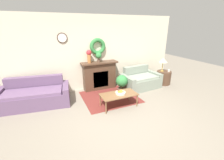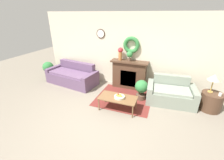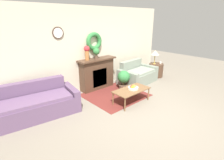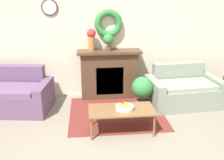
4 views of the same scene
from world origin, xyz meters
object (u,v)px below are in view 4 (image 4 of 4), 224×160
object	(u,v)px
loveseat_right	(183,90)
fruit_bowl	(124,107)
fireplace	(109,74)
vase_on_mantel_left	(91,38)
potted_plant_on_mantel	(108,40)
potted_plant_floor_by_loveseat	(142,90)
coffee_table	(121,111)

from	to	relation	value
loveseat_right	fruit_bowl	bearing A→B (deg)	-148.56
fireplace	vase_on_mantel_left	distance (m)	0.87
vase_on_mantel_left	potted_plant_on_mantel	xyz separation A→B (m)	(0.35, -0.02, -0.05)
fruit_bowl	vase_on_mantel_left	world-z (taller)	vase_on_mantel_left
vase_on_mantel_left	potted_plant_on_mantel	size ratio (longest dim) A/B	1.29
potted_plant_on_mantel	potted_plant_floor_by_loveseat	xyz separation A→B (m)	(0.61, -0.68, -0.89)
fruit_bowl	fireplace	bearing A→B (deg)	94.03
fireplace	fruit_bowl	distance (m)	1.55
fireplace	vase_on_mantel_left	world-z (taller)	vase_on_mantel_left
vase_on_mantel_left	potted_plant_floor_by_loveseat	bearing A→B (deg)	-36.22
loveseat_right	coffee_table	bearing A→B (deg)	-149.76
vase_on_mantel_left	loveseat_right	bearing A→B (deg)	-16.08
potted_plant_on_mantel	coffee_table	bearing A→B (deg)	-87.05
coffee_table	fruit_bowl	world-z (taller)	fruit_bowl
potted_plant_on_mantel	potted_plant_floor_by_loveseat	world-z (taller)	potted_plant_on_mantel
vase_on_mantel_left	fireplace	bearing A→B (deg)	-0.87
loveseat_right	potted_plant_floor_by_loveseat	world-z (taller)	loveseat_right
fruit_bowl	potted_plant_floor_by_loveseat	bearing A→B (deg)	60.27
vase_on_mantel_left	potted_plant_floor_by_loveseat	distance (m)	1.51
fireplace	fruit_bowl	xyz separation A→B (m)	(0.11, -1.55, -0.09)
potted_plant_floor_by_loveseat	potted_plant_on_mantel	bearing A→B (deg)	131.82
loveseat_right	vase_on_mantel_left	xyz separation A→B (m)	(-1.87, 0.54, 1.04)
fruit_bowl	potted_plant_floor_by_loveseat	xyz separation A→B (m)	(0.49, 0.85, -0.06)
coffee_table	vase_on_mantel_left	bearing A→B (deg)	105.50
loveseat_right	potted_plant_floor_by_loveseat	bearing A→B (deg)	-174.34
coffee_table	fruit_bowl	size ratio (longest dim) A/B	3.58
vase_on_mantel_left	potted_plant_on_mantel	world-z (taller)	vase_on_mantel_left
loveseat_right	potted_plant_floor_by_loveseat	distance (m)	0.93
fireplace	coffee_table	size ratio (longest dim) A/B	1.24
vase_on_mantel_left	potted_plant_on_mantel	bearing A→B (deg)	-3.28
fireplace	coffee_table	xyz separation A→B (m)	(0.06, -1.54, -0.17)
fruit_bowl	loveseat_right	bearing A→B (deg)	36.10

